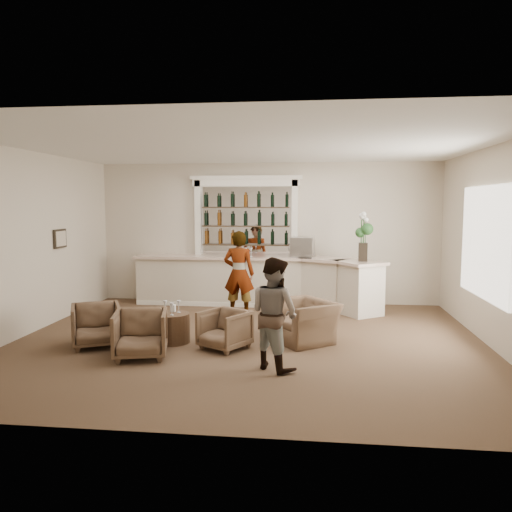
{
  "coord_description": "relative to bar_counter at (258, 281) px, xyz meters",
  "views": [
    {
      "loc": [
        1.1,
        -8.26,
        2.35
      ],
      "look_at": [
        0.03,
        0.9,
        1.38
      ],
      "focal_mm": 35.0,
      "sensor_mm": 36.0,
      "label": 1
    }
  ],
  "objects": [
    {
      "name": "armchair_right",
      "position": [
        -0.16,
        -3.47,
        -0.26
      ],
      "size": [
        0.94,
        0.95,
        0.64
      ],
      "primitive_type": "imported",
      "rotation": [
        0.0,
        0.0,
        -0.55
      ],
      "color": "brown",
      "rests_on": "ground"
    },
    {
      "name": "espresso_machine",
      "position": [
        1.01,
        0.08,
        0.79
      ],
      "size": [
        0.57,
        0.5,
        0.45
      ],
      "primitive_type": "cube",
      "rotation": [
        0.0,
        0.0,
        -0.15
      ],
      "color": "#B3B3B8",
      "rests_on": "bar_counter"
    },
    {
      "name": "sommelier",
      "position": [
        -0.29,
        -1.04,
        0.32
      ],
      "size": [
        0.68,
        0.47,
        1.79
      ],
      "primitive_type": "imported",
      "rotation": [
        0.0,
        0.0,
        3.07
      ],
      "color": "gray",
      "rests_on": "ground"
    },
    {
      "name": "armchair_far",
      "position": [
        1.09,
        -2.85,
        -0.23
      ],
      "size": [
        1.39,
        1.42,
        0.7
      ],
      "primitive_type": "imported",
      "rotation": [
        0.0,
        0.0,
        -0.92
      ],
      "color": "brown",
      "rests_on": "ground"
    },
    {
      "name": "ground",
      "position": [
        0.16,
        -3.0,
        -0.57
      ],
      "size": [
        8.0,
        8.0,
        0.0
      ],
      "primitive_type": "plane",
      "color": "brown",
      "rests_on": "ground"
    },
    {
      "name": "wine_glass_bar_right",
      "position": [
        -0.28,
        -0.04,
        0.67
      ],
      "size": [
        0.07,
        0.07,
        0.21
      ],
      "primitive_type": null,
      "color": "white",
      "rests_on": "bar_counter"
    },
    {
      "name": "cocktail_table",
      "position": [
        -1.11,
        -3.2,
        -0.32
      ],
      "size": [
        0.6,
        0.6,
        0.5
      ],
      "primitive_type": "cylinder",
      "color": "#46311E",
      "rests_on": "ground"
    },
    {
      "name": "room_shell",
      "position": [
        0.33,
        -2.29,
        1.77
      ],
      "size": [
        8.04,
        7.02,
        3.32
      ],
      "color": "beige",
      "rests_on": "ground"
    },
    {
      "name": "wine_glass_tbl_a",
      "position": [
        -1.23,
        -3.17,
        0.03
      ],
      "size": [
        0.07,
        0.07,
        0.21
      ],
      "primitive_type": null,
      "color": "white",
      "rests_on": "cocktail_table"
    },
    {
      "name": "back_bar_alcove",
      "position": [
        -0.34,
        0.41,
        1.46
      ],
      "size": [
        2.64,
        0.25,
        3.0
      ],
      "color": "white",
      "rests_on": "ground"
    },
    {
      "name": "armchair_center",
      "position": [
        -1.35,
        -4.06,
        -0.21
      ],
      "size": [
        0.95,
        0.97,
        0.73
      ],
      "primitive_type": "imported",
      "rotation": [
        0.0,
        0.0,
        0.25
      ],
      "color": "brown",
      "rests_on": "ground"
    },
    {
      "name": "napkin_holder",
      "position": [
        -1.13,
        -3.06,
        -0.01
      ],
      "size": [
        0.08,
        0.08,
        0.12
      ],
      "primitive_type": "cube",
      "color": "white",
      "rests_on": "cocktail_table"
    },
    {
      "name": "armchair_left",
      "position": [
        -2.29,
        -3.56,
        -0.22
      ],
      "size": [
        1.02,
        1.03,
        0.71
      ],
      "primitive_type": "imported",
      "rotation": [
        0.0,
        0.0,
        0.45
      ],
      "color": "brown",
      "rests_on": "ground"
    },
    {
      "name": "wine_glass_bar_left",
      "position": [
        -0.16,
        0.01,
        0.67
      ],
      "size": [
        0.07,
        0.07,
        0.21
      ],
      "primitive_type": null,
      "color": "white",
      "rests_on": "bar_counter"
    },
    {
      "name": "bar_counter",
      "position": [
        0.0,
        0.0,
        0.0
      ],
      "size": [
        5.72,
        1.8,
        1.14
      ],
      "color": "silver",
      "rests_on": "ground"
    },
    {
      "name": "wine_glass_tbl_c",
      "position": [
        -1.07,
        -3.33,
        0.03
      ],
      "size": [
        0.07,
        0.07,
        0.21
      ],
      "primitive_type": null,
      "color": "white",
      "rests_on": "cocktail_table"
    },
    {
      "name": "guest",
      "position": [
        0.72,
        -4.33,
        0.23
      ],
      "size": [
        0.98,
        0.97,
        1.6
      ],
      "primitive_type": "imported",
      "rotation": [
        0.0,
        0.0,
        2.44
      ],
      "color": "gray",
      "rests_on": "ground"
    },
    {
      "name": "wine_glass_tbl_b",
      "position": [
        -1.01,
        -3.12,
        0.03
      ],
      "size": [
        0.07,
        0.07,
        0.21
      ],
      "primitive_type": null,
      "color": "white",
      "rests_on": "cocktail_table"
    },
    {
      "name": "flower_vase",
      "position": [
        2.29,
        -0.62,
        1.15
      ],
      "size": [
        0.27,
        0.27,
        1.03
      ],
      "color": "black",
      "rests_on": "bar_counter"
    }
  ]
}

